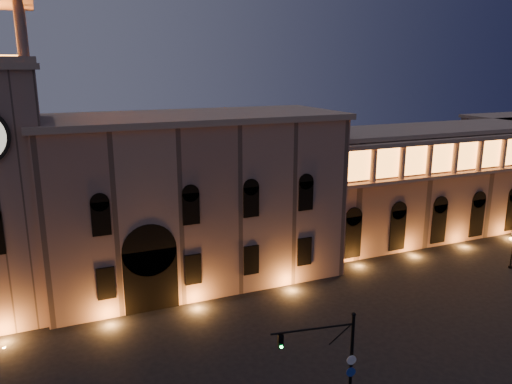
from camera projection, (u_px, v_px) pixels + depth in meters
government_building at (193, 199)px, 52.17m from camera, size 30.80×12.80×17.60m
colonnade_wing at (434, 180)px, 67.24m from camera, size 40.60×11.50×14.50m
traffic_light at (337, 367)px, 31.16m from camera, size 5.53×1.22×7.66m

